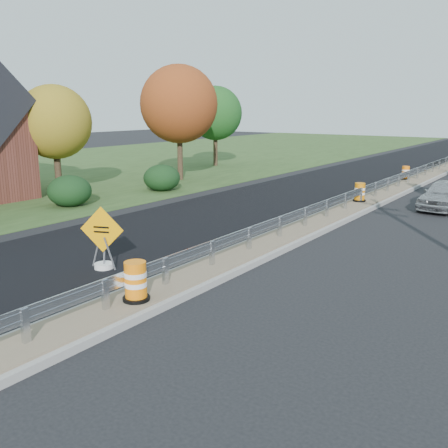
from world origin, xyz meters
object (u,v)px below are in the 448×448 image
Objects in this scene: barrel_median_mid at (360,193)px; barrel_median_far at (406,173)px; caution_sign at (103,253)px; car_silver at (445,195)px; barrel_median_near at (136,282)px.

barrel_median_mid is 1.08× the size of barrel_median_far.
car_silver is at bearing 46.03° from caution_sign.
caution_sign is at bearing -100.97° from barrel_median_mid.
barrel_median_near is at bearing -97.05° from car_silver.
barrel_median_mid is at bearing 91.21° from barrel_median_near.
barrel_median_mid is 0.22× the size of car_silver.
barrel_median_mid is (2.66, 13.73, 0.19)m from caution_sign.
caution_sign is at bearing -95.64° from barrel_median_far.
car_silver is at bearing 23.74° from barrel_median_mid.
barrel_median_mid is at bearing -87.48° from barrel_median_far.
car_silver reaches higher than barrel_median_near.
barrel_median_far is at bearing 91.70° from barrel_median_near.
barrel_median_near reaches higher than barrel_median_mid.
caution_sign is 22.97m from barrel_median_far.
caution_sign is 13.98m from barrel_median_mid.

